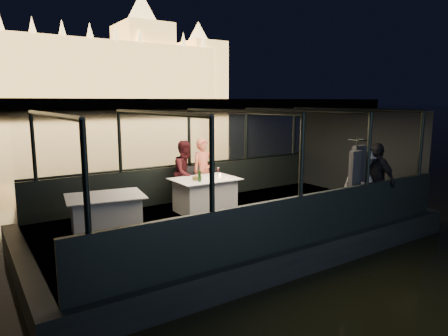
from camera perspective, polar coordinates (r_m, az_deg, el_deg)
boat_hull at (r=8.92m, az=1.44°, el=-10.23°), size 8.60×4.40×1.00m
boat_deck at (r=8.77m, az=1.45°, el=-7.28°), size 8.00×4.00×0.04m
gunwale_port at (r=10.31m, az=-4.92°, el=-2.06°), size 8.00×0.08×0.90m
gunwale_starboard at (r=7.16m, az=10.76°, el=-7.41°), size 8.00×0.08×0.90m
cabin_glass_port at (r=10.14m, az=-5.01°, el=4.32°), size 8.00×0.02×1.40m
cabin_glass_starboard at (r=6.91m, az=11.05°, el=1.75°), size 8.00×0.02×1.40m
cabin_roof_glass at (r=8.40m, az=1.52°, el=8.06°), size 8.00×4.00×0.02m
end_wall_fore at (r=7.06m, az=-26.23°, el=-2.62°), size 0.02×4.00×2.30m
end_wall_aft at (r=11.26m, az=18.42°, el=2.08°), size 0.02×4.00×2.30m
canopy_ribs at (r=8.50m, az=1.49°, el=0.29°), size 8.00×4.00×2.30m
dining_table_central at (r=9.22m, az=-2.74°, el=-3.84°), size 1.45×1.06×0.77m
dining_table_aft at (r=7.99m, az=-16.51°, el=-6.34°), size 1.56×1.23×0.75m
chair_port_left at (r=9.71m, az=-3.96°, el=-2.77°), size 0.51×0.51×0.93m
chair_port_right at (r=10.12m, az=-1.13°, el=-2.24°), size 0.44×0.44×0.80m
coat_stand at (r=8.49m, az=18.22°, el=-1.92°), size 0.61×0.54×1.81m
person_woman_coral at (r=9.94m, az=-2.98°, el=-0.70°), size 0.59×0.40×1.61m
person_man_maroon at (r=9.75m, az=-5.45°, el=-0.94°), size 0.89×0.77×1.58m
passenger_stripe at (r=9.16m, az=19.16°, el=-1.48°), size 0.56×0.99×1.52m
passenger_dark at (r=9.21m, az=20.84°, el=-1.51°), size 0.49×1.00×1.65m
wine_bottle at (r=8.76m, az=-3.51°, el=-1.00°), size 0.08×0.08×0.30m
bread_basket at (r=8.99m, az=-3.88°, el=-1.46°), size 0.26×0.26×0.08m
amber_candle at (r=9.18m, az=-0.61°, el=-1.20°), size 0.07×0.07×0.08m
plate_near at (r=9.29m, az=1.04°, el=-1.27°), size 0.26×0.26×0.01m
plate_far at (r=9.21m, az=-3.19°, el=-1.39°), size 0.31×0.31×0.02m
wine_glass_white at (r=8.84m, az=-3.51°, el=-1.28°), size 0.08×0.08×0.19m
wine_glass_red at (r=9.45m, az=-0.84°, el=-0.55°), size 0.07×0.07×0.20m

